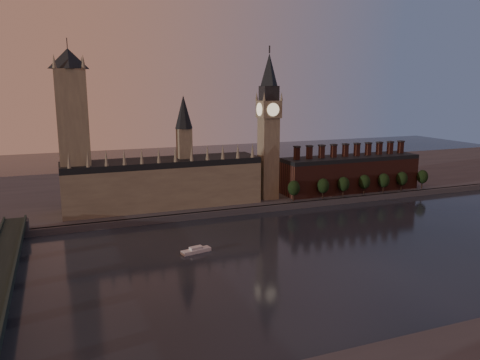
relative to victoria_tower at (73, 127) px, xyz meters
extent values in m
plane|color=black|center=(120.00, -115.00, -59.09)|extent=(900.00, 900.00, 0.00)
cube|color=#48484E|center=(120.00, -25.00, -57.09)|extent=(900.00, 4.00, 4.00)
cube|color=#48484E|center=(120.00, 65.00, -57.09)|extent=(900.00, 180.00, 4.00)
cube|color=gray|center=(55.00, 0.00, -41.09)|extent=(130.00, 30.00, 28.00)
cube|color=black|center=(55.00, 0.00, -25.09)|extent=(130.00, 30.00, 4.00)
cube|color=gray|center=(70.00, 0.00, -15.09)|extent=(9.00, 9.00, 24.00)
cone|color=black|center=(70.00, 0.00, 7.91)|extent=(12.00, 12.00, 22.00)
cone|color=gray|center=(-4.00, -14.00, -18.09)|extent=(2.60, 2.60, 10.00)
cone|color=gray|center=(6.73, -14.00, -18.09)|extent=(2.60, 2.60, 10.00)
cone|color=gray|center=(17.45, -14.00, -18.09)|extent=(2.60, 2.60, 10.00)
cone|color=gray|center=(28.18, -14.00, -18.09)|extent=(2.60, 2.60, 10.00)
cone|color=gray|center=(38.91, -14.00, -18.09)|extent=(2.60, 2.60, 10.00)
cone|color=gray|center=(49.64, -14.00, -18.09)|extent=(2.60, 2.60, 10.00)
cone|color=gray|center=(60.36, -14.00, -18.09)|extent=(2.60, 2.60, 10.00)
cone|color=gray|center=(71.09, -14.00, -18.09)|extent=(2.60, 2.60, 10.00)
cone|color=gray|center=(81.82, -14.00, -18.09)|extent=(2.60, 2.60, 10.00)
cone|color=gray|center=(92.55, -14.00, -18.09)|extent=(2.60, 2.60, 10.00)
cone|color=gray|center=(103.27, -14.00, -18.09)|extent=(2.60, 2.60, 10.00)
cone|color=gray|center=(114.00, -14.00, -18.09)|extent=(2.60, 2.60, 10.00)
cube|color=gray|center=(0.00, 0.00, -10.09)|extent=(18.00, 18.00, 90.00)
cone|color=black|center=(0.00, 0.00, 40.91)|extent=(24.00, 24.00, 12.00)
cylinder|color=#232326|center=(0.00, 0.00, 46.91)|extent=(0.50, 0.50, 12.00)
cone|color=gray|center=(-8.00, -8.00, 38.91)|extent=(3.00, 3.00, 8.00)
cone|color=gray|center=(8.00, -8.00, 38.91)|extent=(3.00, 3.00, 8.00)
cone|color=gray|center=(-8.00, 8.00, 38.91)|extent=(3.00, 3.00, 8.00)
cone|color=gray|center=(8.00, 8.00, 38.91)|extent=(3.00, 3.00, 8.00)
cube|color=gray|center=(130.00, -5.00, -26.09)|extent=(12.00, 12.00, 58.00)
cube|color=gray|center=(130.00, -5.00, 8.91)|extent=(14.00, 14.00, 12.00)
cube|color=#232326|center=(130.00, -5.00, 19.91)|extent=(11.00, 11.00, 10.00)
cone|color=black|center=(130.00, -5.00, 35.91)|extent=(13.00, 13.00, 22.00)
cylinder|color=#232326|center=(130.00, -5.00, 49.41)|extent=(1.00, 1.00, 5.00)
cylinder|color=beige|center=(130.00, -12.20, 8.91)|extent=(9.00, 0.50, 9.00)
cylinder|color=beige|center=(130.00, 2.20, 8.91)|extent=(9.00, 0.50, 9.00)
cylinder|color=beige|center=(122.80, -5.00, 8.91)|extent=(0.50, 9.00, 9.00)
cylinder|color=beige|center=(137.20, -5.00, 8.91)|extent=(0.50, 9.00, 9.00)
cone|color=gray|center=(123.50, -11.50, 17.91)|extent=(2.00, 2.00, 6.00)
cone|color=gray|center=(136.50, -11.50, 17.91)|extent=(2.00, 2.00, 6.00)
cone|color=gray|center=(123.50, 1.50, 17.91)|extent=(2.00, 2.00, 6.00)
cone|color=gray|center=(136.50, 1.50, 17.91)|extent=(2.00, 2.00, 6.00)
cube|color=#4D241D|center=(200.00, -5.00, -43.09)|extent=(110.00, 25.00, 24.00)
cube|color=black|center=(200.00, -5.00, -29.59)|extent=(110.00, 25.00, 3.00)
cube|color=#4D241D|center=(153.00, -5.00, -23.59)|extent=(3.50, 3.50, 9.00)
cube|color=#232326|center=(153.00, -5.00, -18.59)|extent=(4.20, 4.20, 1.00)
cube|color=#4D241D|center=(163.44, -5.00, -23.59)|extent=(3.50, 3.50, 9.00)
cube|color=#232326|center=(163.44, -5.00, -18.59)|extent=(4.20, 4.20, 1.00)
cube|color=#4D241D|center=(173.89, -5.00, -23.59)|extent=(3.50, 3.50, 9.00)
cube|color=#232326|center=(173.89, -5.00, -18.59)|extent=(4.20, 4.20, 1.00)
cube|color=#4D241D|center=(184.33, -5.00, -23.59)|extent=(3.50, 3.50, 9.00)
cube|color=#232326|center=(184.33, -5.00, -18.59)|extent=(4.20, 4.20, 1.00)
cube|color=#4D241D|center=(194.78, -5.00, -23.59)|extent=(3.50, 3.50, 9.00)
cube|color=#232326|center=(194.78, -5.00, -18.59)|extent=(4.20, 4.20, 1.00)
cube|color=#4D241D|center=(205.22, -5.00, -23.59)|extent=(3.50, 3.50, 9.00)
cube|color=#232326|center=(205.22, -5.00, -18.59)|extent=(4.20, 4.20, 1.00)
cube|color=#4D241D|center=(215.67, -5.00, -23.59)|extent=(3.50, 3.50, 9.00)
cube|color=#232326|center=(215.67, -5.00, -18.59)|extent=(4.20, 4.20, 1.00)
cube|color=#4D241D|center=(226.11, -5.00, -23.59)|extent=(3.50, 3.50, 9.00)
cube|color=#232326|center=(226.11, -5.00, -18.59)|extent=(4.20, 4.20, 1.00)
cube|color=#4D241D|center=(236.56, -5.00, -23.59)|extent=(3.50, 3.50, 9.00)
cube|color=#232326|center=(236.56, -5.00, -18.59)|extent=(4.20, 4.20, 1.00)
cube|color=#4D241D|center=(247.00, -5.00, -23.59)|extent=(3.50, 3.50, 9.00)
cube|color=#232326|center=(247.00, -5.00, -18.59)|extent=(4.20, 4.20, 1.00)
cylinder|color=black|center=(143.23, -19.96, -52.09)|extent=(0.80, 0.80, 6.00)
ellipsoid|color=black|center=(143.23, -19.96, -45.59)|extent=(8.60, 8.60, 10.75)
cylinder|color=black|center=(166.42, -20.96, -52.09)|extent=(0.80, 0.80, 6.00)
ellipsoid|color=black|center=(166.42, -20.96, -45.59)|extent=(8.60, 8.60, 10.75)
cylinder|color=black|center=(183.50, -21.17, -52.09)|extent=(0.80, 0.80, 6.00)
ellipsoid|color=black|center=(183.50, -21.17, -45.59)|extent=(8.60, 8.60, 10.75)
cylinder|color=black|center=(202.70, -19.95, -52.09)|extent=(0.80, 0.80, 6.00)
ellipsoid|color=black|center=(202.70, -19.95, -45.59)|extent=(8.60, 8.60, 10.75)
cylinder|color=black|center=(219.70, -20.79, -52.09)|extent=(0.80, 0.80, 6.00)
ellipsoid|color=black|center=(219.70, -20.79, -45.59)|extent=(8.60, 8.60, 10.75)
cylinder|color=black|center=(237.53, -19.96, -52.09)|extent=(0.80, 0.80, 6.00)
ellipsoid|color=black|center=(237.53, -19.96, -45.59)|extent=(8.60, 8.60, 10.75)
cylinder|color=black|center=(257.77, -19.83, -52.09)|extent=(0.80, 0.80, 6.00)
ellipsoid|color=black|center=(257.77, -19.83, -45.59)|extent=(8.60, 8.60, 10.75)
cube|color=#1D2D27|center=(-29.50, -120.00, -48.19)|extent=(1.00, 200.00, 1.30)
cube|color=#48484E|center=(-35.00, -25.00, -52.09)|extent=(14.00, 8.00, 6.00)
cylinder|color=#232326|center=(-35.00, -98.00, -55.21)|extent=(8.00, 8.00, 7.75)
cylinder|color=#232326|center=(-35.00, -64.00, -55.21)|extent=(8.00, 8.00, 7.75)
cylinder|color=#232326|center=(-35.00, -30.00, -55.21)|extent=(8.00, 8.00, 7.75)
cube|color=silver|center=(52.95, -84.80, -58.20)|extent=(16.14, 7.63, 1.78)
cube|color=silver|center=(52.95, -84.80, -56.64)|extent=(7.22, 4.66, 1.33)
camera|label=1|loc=(-9.07, -305.29, 24.73)|focal=35.00mm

